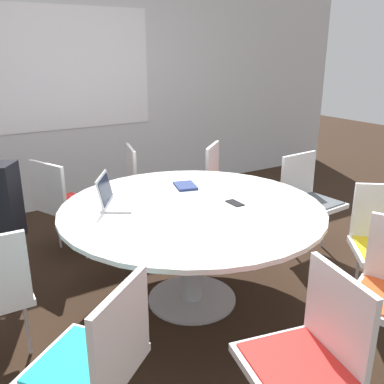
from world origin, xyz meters
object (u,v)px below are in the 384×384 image
at_px(laptop, 113,198).
at_px(spiral_notebook, 185,186).
at_px(chair_6, 308,195).
at_px(chair_9, 62,199).
at_px(chair_2, 97,356).
at_px(cell_phone, 235,203).
at_px(chair_7, 225,180).
at_px(chair_3, 310,350).
at_px(chair_8, 145,181).

xyz_separation_m(laptop, spiral_notebook, (0.63, 0.09, -0.05)).
relative_size(chair_6, laptop, 2.31).
distance_m(chair_9, spiral_notebook, 1.12).
bearing_deg(laptop, chair_9, 40.08).
height_order(chair_2, cell_phone, chair_2).
bearing_deg(chair_2, laptop, 26.74).
distance_m(chair_2, laptop, 1.30).
relative_size(chair_7, chair_9, 1.00).
bearing_deg(spiral_notebook, laptop, -171.58).
relative_size(chair_2, chair_9, 1.00).
bearing_deg(chair_2, chair_3, -67.13).
bearing_deg(chair_9, chair_6, 38.83).
distance_m(chair_9, laptop, 0.95).
distance_m(chair_2, cell_phone, 1.50).
bearing_deg(cell_phone, laptop, 150.83).
distance_m(chair_7, chair_8, 0.78).
bearing_deg(chair_6, chair_3, 39.50).
xyz_separation_m(chair_6, chair_8, (-1.05, 1.13, 0.00)).
bearing_deg(spiral_notebook, chair_3, -103.21).
height_order(chair_3, cell_phone, chair_3).
distance_m(chair_7, cell_phone, 1.26).
xyz_separation_m(chair_6, cell_phone, (-1.04, -0.29, 0.21)).
bearing_deg(laptop, chair_3, -138.95).
height_order(chair_6, cell_phone, chair_6).
distance_m(chair_8, cell_phone, 1.43).
height_order(chair_2, chair_6, same).
relative_size(chair_8, spiral_notebook, 3.61).
xyz_separation_m(chair_6, spiral_notebook, (-1.14, 0.21, 0.21)).
height_order(chair_9, cell_phone, chair_9).
bearing_deg(chair_2, chair_9, 40.39).
bearing_deg(laptop, chair_6, -61.25).
height_order(laptop, cell_phone, laptop).
distance_m(spiral_notebook, cell_phone, 0.51).
relative_size(chair_7, spiral_notebook, 3.61).
bearing_deg(chair_9, cell_phone, 10.26).
relative_size(chair_7, cell_phone, 6.25).
distance_m(chair_2, chair_9, 2.10).
distance_m(chair_2, chair_8, 2.51).
relative_size(chair_2, chair_6, 1.00).
bearing_deg(chair_8, cell_phone, 14.94).
relative_size(chair_2, chair_3, 1.00).
xyz_separation_m(chair_9, laptop, (0.12, -0.90, 0.26)).
bearing_deg(spiral_notebook, chair_8, 84.57).
height_order(chair_3, chair_6, same).
relative_size(chair_6, chair_9, 1.00).
xyz_separation_m(chair_6, laptop, (-1.77, 0.12, 0.26)).
relative_size(laptop, spiral_notebook, 1.56).
xyz_separation_m(chair_9, spiral_notebook, (0.75, -0.81, 0.21)).
distance_m(laptop, cell_phone, 0.84).
xyz_separation_m(chair_2, chair_7, (1.96, 1.78, 0.00)).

